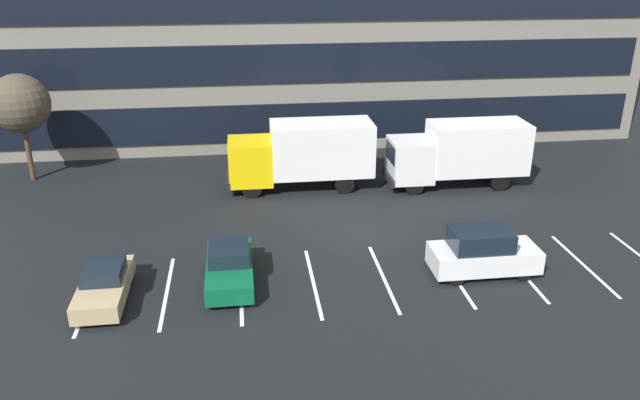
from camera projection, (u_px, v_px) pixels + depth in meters
name	position (u px, v px, depth m)	size (l,w,h in m)	color
ground_plane	(363.00, 233.00, 28.42)	(120.00, 120.00, 0.00)	black
lot_markings	(384.00, 278.00, 24.58)	(22.54, 5.40, 0.01)	silver
box_truck_yellow	(303.00, 152.00, 32.94)	(7.75, 2.57, 3.59)	yellow
box_truck_white	(460.00, 151.00, 33.32)	(7.49, 2.48, 3.47)	white
sedan_forest	(229.00, 266.00, 23.98)	(1.75, 4.19, 1.50)	#0C5933
suv_white	(483.00, 252.00, 24.58)	(4.24, 1.80, 1.92)	white
sedan_tan	(104.00, 284.00, 22.79)	(1.64, 3.92, 1.40)	tan
bare_tree	(20.00, 104.00, 33.25)	(3.16, 3.16, 5.92)	#473323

